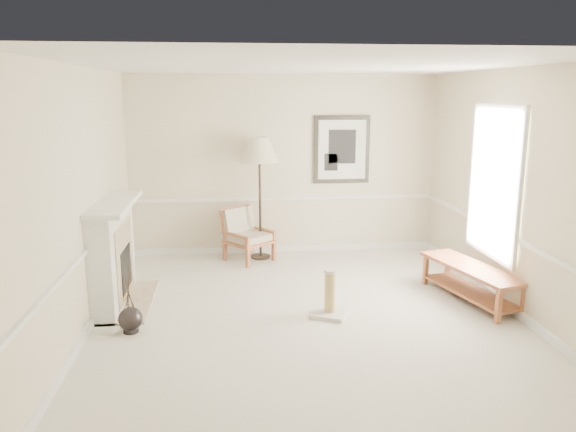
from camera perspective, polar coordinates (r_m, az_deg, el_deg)
The scene contains 8 objects.
ground at distance 6.89m, azimuth 1.85°, elevation -9.83°, with size 5.50×5.50×0.00m, color silver.
room at distance 6.51m, azimuth 3.08°, elevation 5.87°, with size 5.04×5.54×2.92m.
fireplace at distance 7.33m, azimuth -17.28°, elevation -3.71°, with size 0.64×1.64×1.31m.
floor_vase at distance 6.55m, azimuth -15.72°, elevation -10.12°, with size 0.27×0.27×0.79m.
armchair at distance 8.92m, azimuth -4.39°, elevation -1.65°, with size 0.90×0.91×0.83m.
floor_lamp at distance 8.77m, azimuth -2.91°, elevation 6.40°, with size 0.80×0.80×1.94m.
bench at distance 7.56m, azimuth 18.10°, elevation -5.96°, with size 0.86×1.67×0.46m.
scratching_post at distance 6.78m, azimuth 4.27°, elevation -8.61°, with size 0.53×0.53×0.57m.
Camera 1 is at (-0.89, -6.31, 2.60)m, focal length 35.00 mm.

